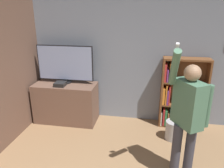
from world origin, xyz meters
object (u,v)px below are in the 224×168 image
object	(u,v)px
television	(65,64)
waste_bin	(174,130)
game_console	(60,84)
bookshelf	(178,94)
person	(187,113)

from	to	relation	value
television	waste_bin	world-z (taller)	television
game_console	bookshelf	distance (m)	2.38
television	game_console	world-z (taller)	television
game_console	waste_bin	xyz separation A→B (m)	(2.26, -0.23, -0.69)
television	bookshelf	size ratio (longest dim) A/B	0.82
television	waste_bin	xyz separation A→B (m)	(2.21, -0.44, -1.06)
television	game_console	distance (m)	0.43
game_console	television	bearing A→B (deg)	77.30
bookshelf	person	xyz separation A→B (m)	(-0.07, -1.50, 0.32)
bookshelf	waste_bin	bearing A→B (deg)	-99.64
bookshelf	person	size ratio (longest dim) A/B	0.73
person	television	bearing A→B (deg)	-154.29
game_console	waste_bin	distance (m)	2.37
bookshelf	game_console	bearing A→B (deg)	-172.51
bookshelf	person	distance (m)	1.53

